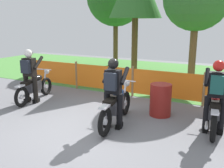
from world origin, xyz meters
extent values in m
cube|color=slate|center=(0.00, 0.00, -0.01)|extent=(24.00, 24.00, 0.02)
cube|color=#4C8C3D|center=(0.00, 7.16, 0.01)|extent=(24.00, 7.85, 0.01)
cylinder|color=olive|center=(-4.65, 3.24, 0.53)|extent=(0.08, 0.08, 1.05)
cylinder|color=olive|center=(-2.32, 3.24, 0.53)|extent=(0.08, 0.08, 1.05)
cylinder|color=olive|center=(0.00, 3.24, 0.53)|extent=(0.08, 0.08, 1.05)
cylinder|color=olive|center=(2.32, 3.24, 0.53)|extent=(0.08, 0.08, 1.05)
cube|color=orange|center=(-3.49, 3.24, 0.54)|extent=(2.24, 0.02, 0.85)
cube|color=orange|center=(-1.16, 3.24, 0.54)|extent=(2.24, 0.02, 0.85)
cube|color=orange|center=(1.16, 3.24, 0.54)|extent=(2.24, 0.02, 0.85)
cylinder|color=brown|center=(-3.61, 9.16, 1.37)|extent=(0.28, 0.28, 2.74)
cylinder|color=brown|center=(-1.25, 6.41, 1.34)|extent=(0.28, 0.28, 2.67)
cylinder|color=brown|center=(1.46, 5.88, 1.26)|extent=(0.28, 0.28, 2.52)
torus|color=black|center=(0.52, 1.48, 0.33)|extent=(0.19, 0.67, 0.66)
cylinder|color=silver|center=(0.52, 1.48, 0.33)|extent=(0.08, 0.15, 0.15)
torus|color=black|center=(0.69, 0.03, 0.33)|extent=(0.19, 0.67, 0.66)
cylinder|color=silver|center=(0.69, 0.03, 0.33)|extent=(0.08, 0.15, 0.15)
cube|color=#38383D|center=(0.61, 0.71, 0.52)|extent=(0.32, 0.65, 0.33)
ellipsoid|color=navy|center=(0.58, 0.94, 0.75)|extent=(0.31, 0.56, 0.23)
cube|color=black|center=(0.64, 0.45, 0.72)|extent=(0.29, 0.60, 0.10)
cube|color=silver|center=(0.69, 0.03, 0.70)|extent=(0.21, 0.39, 0.04)
cylinder|color=silver|center=(0.53, 1.42, 0.63)|extent=(0.09, 0.25, 0.59)
sphere|color=white|center=(0.51, 1.58, 0.87)|extent=(0.21, 0.21, 0.19)
cylinder|color=silver|center=(0.53, 1.38, 0.99)|extent=(0.62, 0.10, 0.03)
cylinder|color=silver|center=(0.50, 0.38, 0.27)|extent=(0.14, 0.58, 0.07)
torus|color=black|center=(-2.75, 2.00, 0.31)|extent=(0.21, 0.64, 0.63)
cylinder|color=silver|center=(-2.75, 2.00, 0.31)|extent=(0.08, 0.15, 0.14)
torus|color=black|center=(-2.51, 0.65, 0.31)|extent=(0.21, 0.64, 0.63)
cylinder|color=silver|center=(-2.51, 0.65, 0.31)|extent=(0.08, 0.15, 0.14)
cube|color=#38383D|center=(-2.62, 1.28, 0.49)|extent=(0.33, 0.62, 0.31)
ellipsoid|color=black|center=(-2.66, 1.50, 0.70)|extent=(0.32, 0.54, 0.22)
cube|color=black|center=(-2.58, 1.04, 0.68)|extent=(0.31, 0.58, 0.10)
cube|color=silver|center=(-2.51, 0.65, 0.66)|extent=(0.21, 0.37, 0.04)
cylinder|color=silver|center=(-2.74, 1.94, 0.60)|extent=(0.09, 0.23, 0.56)
sphere|color=white|center=(-2.77, 2.10, 0.82)|extent=(0.20, 0.20, 0.18)
cylinder|color=silver|center=(-2.73, 1.91, 0.93)|extent=(0.58, 0.13, 0.03)
cylinder|color=silver|center=(-2.71, 0.97, 0.25)|extent=(0.16, 0.54, 0.07)
torus|color=black|center=(2.72, 2.24, 0.32)|extent=(0.18, 0.65, 0.64)
cylinder|color=silver|center=(2.72, 2.24, 0.32)|extent=(0.07, 0.15, 0.14)
torus|color=black|center=(2.87, 0.84, 0.32)|extent=(0.18, 0.65, 0.64)
cylinder|color=silver|center=(2.87, 0.84, 0.32)|extent=(0.07, 0.15, 0.14)
cube|color=#38383D|center=(2.80, 1.49, 0.50)|extent=(0.30, 0.62, 0.32)
ellipsoid|color=maroon|center=(2.78, 1.72, 0.72)|extent=(0.29, 0.54, 0.22)
cube|color=black|center=(2.83, 1.24, 0.69)|extent=(0.28, 0.58, 0.10)
cube|color=silver|center=(2.87, 0.84, 0.67)|extent=(0.20, 0.38, 0.04)
cylinder|color=silver|center=(2.73, 2.18, 0.61)|extent=(0.08, 0.24, 0.57)
sphere|color=white|center=(2.71, 2.34, 0.84)|extent=(0.20, 0.20, 0.18)
cylinder|color=silver|center=(2.73, 2.14, 0.95)|extent=(0.60, 0.09, 0.03)
cylinder|color=silver|center=(2.69, 1.17, 0.26)|extent=(0.13, 0.56, 0.07)
cylinder|color=black|center=(0.47, 0.53, 0.43)|extent=(0.17, 0.17, 0.86)
cube|color=black|center=(0.47, 0.53, 0.06)|extent=(0.14, 0.27, 0.12)
cylinder|color=black|center=(0.79, 0.57, 0.43)|extent=(0.17, 0.17, 0.86)
cube|color=black|center=(0.79, 0.57, 0.06)|extent=(0.14, 0.27, 0.12)
cube|color=black|center=(0.63, 0.55, 1.14)|extent=(0.38, 0.28, 0.56)
cylinder|color=black|center=(0.39, 0.70, 1.26)|extent=(0.15, 0.49, 0.38)
cylinder|color=black|center=(0.83, 0.75, 1.26)|extent=(0.15, 0.49, 0.38)
sphere|color=black|center=(0.63, 0.55, 1.56)|extent=(0.28, 0.28, 0.25)
cube|color=black|center=(0.62, 0.65, 1.56)|extent=(0.18, 0.05, 0.08)
cube|color=#1E232D|center=(0.65, 0.38, 1.18)|extent=(0.30, 0.19, 0.40)
cylinder|color=black|center=(-2.75, 1.11, 0.43)|extent=(0.17, 0.17, 0.86)
cube|color=black|center=(-2.75, 1.11, 0.06)|extent=(0.15, 0.28, 0.12)
cylinder|color=black|center=(-2.44, 1.16, 0.43)|extent=(0.17, 0.17, 0.86)
cube|color=black|center=(-2.44, 1.16, 0.06)|extent=(0.15, 0.28, 0.12)
cube|color=black|center=(-2.60, 1.13, 1.14)|extent=(0.40, 0.30, 0.56)
cylinder|color=black|center=(-2.84, 1.27, 1.26)|extent=(0.18, 0.49, 0.38)
cylinder|color=black|center=(-2.41, 1.35, 1.26)|extent=(0.18, 0.49, 0.38)
sphere|color=white|center=(-2.60, 1.13, 1.56)|extent=(0.29, 0.29, 0.25)
cube|color=black|center=(-2.61, 1.23, 1.56)|extent=(0.18, 0.06, 0.08)
cube|color=#1E232D|center=(-2.57, 0.97, 1.18)|extent=(0.30, 0.21, 0.40)
cylinder|color=black|center=(2.66, 1.32, 0.43)|extent=(0.16, 0.16, 0.86)
cube|color=black|center=(2.66, 1.32, 0.06)|extent=(0.14, 0.27, 0.12)
cylinder|color=black|center=(2.97, 1.35, 0.43)|extent=(0.16, 0.16, 0.86)
cube|color=black|center=(2.97, 1.35, 0.06)|extent=(0.14, 0.27, 0.12)
cube|color=black|center=(2.82, 1.34, 1.14)|extent=(0.38, 0.28, 0.56)
cylinder|color=black|center=(2.58, 1.49, 1.26)|extent=(0.15, 0.49, 0.38)
sphere|color=red|center=(2.82, 1.34, 1.56)|extent=(0.27, 0.27, 0.25)
cube|color=black|center=(2.81, 1.44, 1.56)|extent=(0.18, 0.05, 0.08)
cube|color=#194C47|center=(2.83, 1.17, 1.18)|extent=(0.29, 0.19, 0.40)
cylinder|color=maroon|center=(1.40, 1.87, 0.44)|extent=(0.58, 0.58, 0.88)
camera|label=1|loc=(3.26, -4.61, 2.49)|focal=40.86mm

